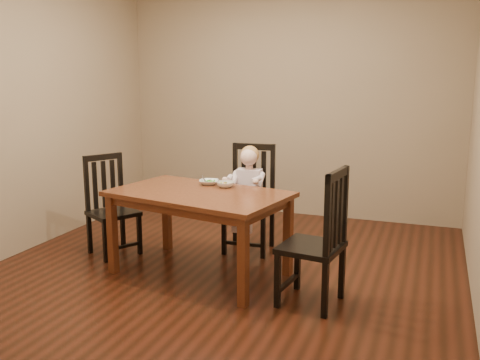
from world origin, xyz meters
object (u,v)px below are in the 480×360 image
(chair_right, at_px, (318,241))
(bowl_peas, at_px, (209,182))
(chair_child, at_px, (250,200))
(toddler, at_px, (249,187))
(bowl_veg, at_px, (225,184))
(chair_left, at_px, (111,207))
(dining_table, at_px, (199,202))

(chair_right, relative_size, bowl_peas, 5.97)
(chair_child, bearing_deg, bowl_peas, 61.53)
(chair_right, xyz_separation_m, toddler, (-0.88, 0.98, 0.13))
(toddler, xyz_separation_m, bowl_veg, (-0.05, -0.48, 0.12))
(chair_left, bearing_deg, toddler, 142.45)
(chair_left, bearing_deg, bowl_veg, 120.95)
(chair_left, xyz_separation_m, bowl_veg, (1.16, 0.03, 0.29))
(bowl_veg, bearing_deg, toddler, 84.47)
(chair_child, height_order, chair_left, chair_child)
(chair_child, xyz_separation_m, toddler, (0.00, -0.05, 0.13))
(chair_right, distance_m, bowl_veg, 1.08)
(bowl_veg, bearing_deg, chair_right, -28.40)
(bowl_peas, distance_m, bowl_veg, 0.19)
(chair_right, bearing_deg, bowl_peas, 71.31)
(chair_child, relative_size, bowl_veg, 6.59)
(chair_child, relative_size, chair_left, 1.09)
(chair_right, distance_m, toddler, 1.32)
(bowl_peas, relative_size, bowl_veg, 1.11)
(dining_table, height_order, chair_left, chair_left)
(chair_right, height_order, toddler, chair_right)
(toddler, height_order, bowl_veg, toddler)
(chair_child, bearing_deg, dining_table, 73.03)
(chair_child, height_order, chair_right, chair_right)
(dining_table, xyz_separation_m, chair_left, (-1.02, 0.22, -0.19))
(bowl_peas, height_order, bowl_veg, bowl_veg)
(bowl_peas, xyz_separation_m, bowl_veg, (0.18, -0.05, 0.00))
(chair_child, relative_size, bowl_peas, 5.92)
(dining_table, distance_m, chair_left, 1.05)
(dining_table, relative_size, bowl_peas, 9.18)
(dining_table, height_order, toddler, toddler)
(bowl_peas, bearing_deg, dining_table, -82.76)
(dining_table, xyz_separation_m, chair_child, (0.18, 0.77, -0.15))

